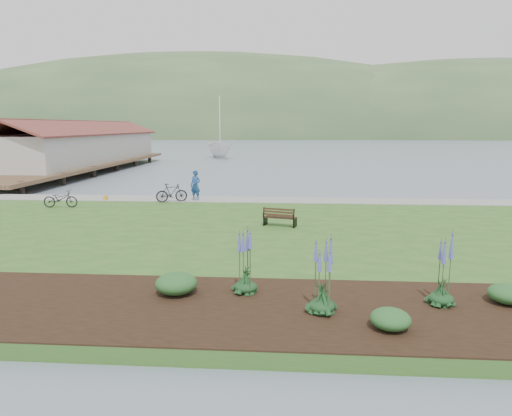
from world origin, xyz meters
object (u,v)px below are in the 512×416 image
(park_bench, at_px, (280,217))
(sailboat, at_px, (220,158))
(person, at_px, (195,183))
(bicycle_a, at_px, (60,199))

(park_bench, xyz_separation_m, sailboat, (-9.92, 48.31, -0.84))
(person, xyz_separation_m, sailboat, (-4.71, 41.45, -1.48))
(park_bench, xyz_separation_m, bicycle_a, (-12.19, 3.97, 0.04))
(person, xyz_separation_m, bicycle_a, (-6.98, -2.88, -0.59))
(park_bench, distance_m, person, 8.63)
(park_bench, distance_m, sailboat, 49.33)
(park_bench, height_order, sailboat, sailboat)
(person, bearing_deg, park_bench, -31.82)
(person, relative_size, sailboat, 0.07)
(park_bench, height_order, person, person)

